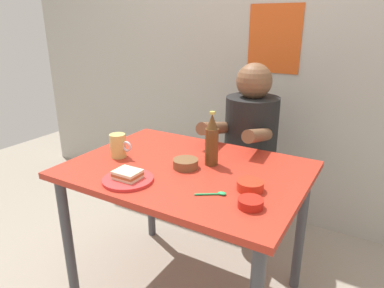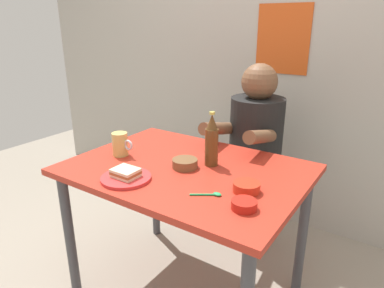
{
  "view_description": "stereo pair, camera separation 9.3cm",
  "coord_description": "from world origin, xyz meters",
  "px_view_note": "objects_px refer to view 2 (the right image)",
  "views": [
    {
      "loc": [
        0.78,
        -1.28,
        1.39
      ],
      "look_at": [
        0.0,
        0.05,
        0.84
      ],
      "focal_mm": 32.16,
      "sensor_mm": 36.0,
      "label": 1
    },
    {
      "loc": [
        0.86,
        -1.23,
        1.39
      ],
      "look_at": [
        0.0,
        0.05,
        0.84
      ],
      "focal_mm": 32.16,
      "sensor_mm": 36.0,
      "label": 2
    }
  ],
  "objects_px": {
    "dining_table": "(186,184)",
    "beer_bottle": "(212,141)",
    "sandwich": "(126,173)",
    "sauce_bowl_chili": "(247,187)",
    "stool": "(252,193)",
    "beer_mug": "(120,144)",
    "plate_orange": "(126,178)",
    "person_seated": "(255,132)"
  },
  "relations": [
    {
      "from": "sandwich",
      "to": "beer_mug",
      "type": "bearing_deg",
      "value": 138.8
    },
    {
      "from": "sauce_bowl_chili",
      "to": "beer_mug",
      "type": "bearing_deg",
      "value": 179.18
    },
    {
      "from": "dining_table",
      "to": "plate_orange",
      "type": "xyz_separation_m",
      "value": [
        -0.14,
        -0.26,
        0.1
      ]
    },
    {
      "from": "plate_orange",
      "to": "beer_bottle",
      "type": "height_order",
      "value": "beer_bottle"
    },
    {
      "from": "stool",
      "to": "sauce_bowl_chili",
      "type": "relative_size",
      "value": 4.09
    },
    {
      "from": "sandwich",
      "to": "sauce_bowl_chili",
      "type": "relative_size",
      "value": 1.0
    },
    {
      "from": "person_seated",
      "to": "sauce_bowl_chili",
      "type": "distance_m",
      "value": 0.74
    },
    {
      "from": "stool",
      "to": "sauce_bowl_chili",
      "type": "distance_m",
      "value": 0.86
    },
    {
      "from": "plate_orange",
      "to": "beer_mug",
      "type": "distance_m",
      "value": 0.3
    },
    {
      "from": "sauce_bowl_chili",
      "to": "stool",
      "type": "bearing_deg",
      "value": 110.84
    },
    {
      "from": "sandwich",
      "to": "stool",
      "type": "bearing_deg",
      "value": 76.2
    },
    {
      "from": "stool",
      "to": "sandwich",
      "type": "xyz_separation_m",
      "value": [
        -0.22,
        -0.89,
        0.42
      ]
    },
    {
      "from": "plate_orange",
      "to": "sauce_bowl_chili",
      "type": "relative_size",
      "value": 2.0
    },
    {
      "from": "beer_bottle",
      "to": "beer_mug",
      "type": "bearing_deg",
      "value": -161.59
    },
    {
      "from": "dining_table",
      "to": "beer_bottle",
      "type": "height_order",
      "value": "beer_bottle"
    },
    {
      "from": "person_seated",
      "to": "sauce_bowl_chili",
      "type": "height_order",
      "value": "person_seated"
    },
    {
      "from": "dining_table",
      "to": "plate_orange",
      "type": "bearing_deg",
      "value": -118.23
    },
    {
      "from": "dining_table",
      "to": "beer_bottle",
      "type": "distance_m",
      "value": 0.24
    },
    {
      "from": "plate_orange",
      "to": "sauce_bowl_chili",
      "type": "height_order",
      "value": "sauce_bowl_chili"
    },
    {
      "from": "dining_table",
      "to": "person_seated",
      "type": "bearing_deg",
      "value": 82.7
    },
    {
      "from": "dining_table",
      "to": "beer_mug",
      "type": "distance_m",
      "value": 0.4
    },
    {
      "from": "plate_orange",
      "to": "beer_mug",
      "type": "xyz_separation_m",
      "value": [
        -0.23,
        0.2,
        0.05
      ]
    },
    {
      "from": "stool",
      "to": "plate_orange",
      "type": "bearing_deg",
      "value": -103.8
    },
    {
      "from": "stool",
      "to": "beer_mug",
      "type": "xyz_separation_m",
      "value": [
        -0.44,
        -0.69,
        0.45
      ]
    },
    {
      "from": "sandwich",
      "to": "beer_mug",
      "type": "xyz_separation_m",
      "value": [
        -0.23,
        0.2,
        0.03
      ]
    },
    {
      "from": "stool",
      "to": "beer_bottle",
      "type": "xyz_separation_m",
      "value": [
        0.01,
        -0.54,
        0.51
      ]
    },
    {
      "from": "sandwich",
      "to": "sauce_bowl_chili",
      "type": "xyz_separation_m",
      "value": [
        0.49,
        0.19,
        -0.01
      ]
    },
    {
      "from": "stool",
      "to": "sandwich",
      "type": "distance_m",
      "value": 1.01
    },
    {
      "from": "dining_table",
      "to": "plate_orange",
      "type": "height_order",
      "value": "plate_orange"
    },
    {
      "from": "stool",
      "to": "beer_bottle",
      "type": "bearing_deg",
      "value": -89.28
    },
    {
      "from": "sauce_bowl_chili",
      "to": "dining_table",
      "type": "bearing_deg",
      "value": 168.16
    },
    {
      "from": "stool",
      "to": "plate_orange",
      "type": "distance_m",
      "value": 1.0
    },
    {
      "from": "sauce_bowl_chili",
      "to": "beer_bottle",
      "type": "bearing_deg",
      "value": 148.45
    },
    {
      "from": "stool",
      "to": "person_seated",
      "type": "distance_m",
      "value": 0.42
    },
    {
      "from": "stool",
      "to": "sauce_bowl_chili",
      "type": "height_order",
      "value": "sauce_bowl_chili"
    },
    {
      "from": "person_seated",
      "to": "beer_mug",
      "type": "xyz_separation_m",
      "value": [
        -0.44,
        -0.68,
        0.03
      ]
    },
    {
      "from": "stool",
      "to": "sauce_bowl_chili",
      "type": "bearing_deg",
      "value": -69.16
    },
    {
      "from": "dining_table",
      "to": "sandwich",
      "type": "height_order",
      "value": "sandwich"
    },
    {
      "from": "beer_mug",
      "to": "beer_bottle",
      "type": "bearing_deg",
      "value": 18.41
    },
    {
      "from": "beer_bottle",
      "to": "person_seated",
      "type": "bearing_deg",
      "value": 90.74
    },
    {
      "from": "dining_table",
      "to": "sauce_bowl_chili",
      "type": "relative_size",
      "value": 10.0
    },
    {
      "from": "stool",
      "to": "person_seated",
      "type": "height_order",
      "value": "person_seated"
    }
  ]
}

